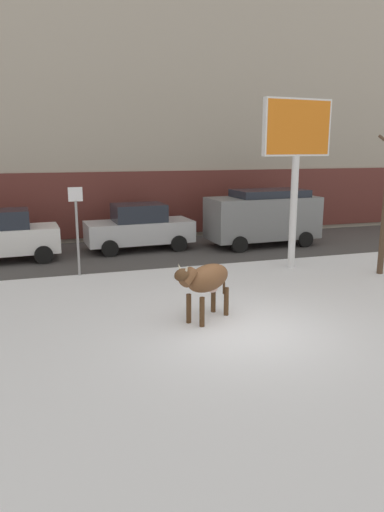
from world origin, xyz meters
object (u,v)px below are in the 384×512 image
(billboard, at_px, (297,138))
(car_white_hatchback, at_px, (7,236))
(cow_brown, at_px, (206,280))
(car_grey_van, at_px, (263,216))
(street_sign, at_px, (77,224))
(pedestrian_near_billboard, at_px, (259,214))
(pedestrian_by_cars, at_px, (191,217))
(car_silver_sedan, at_px, (139,227))

(billboard, distance_m, car_white_hatchback, 10.64)
(cow_brown, distance_m, billboard, 6.87)
(car_grey_van, distance_m, street_sign, 8.20)
(cow_brown, distance_m, street_sign, 5.73)
(car_white_hatchback, xyz_separation_m, pedestrian_near_billboard, (11.33, 2.94, -0.05))
(cow_brown, height_order, billboard, billboard)
(car_white_hatchback, distance_m, pedestrian_by_cars, 8.40)
(pedestrian_by_cars, bearing_deg, billboard, -78.03)
(car_white_hatchback, distance_m, car_silver_sedan, 4.94)
(pedestrian_near_billboard, xyz_separation_m, street_sign, (-9.06, -5.74, 0.79))
(billboard, height_order, car_silver_sedan, billboard)
(car_silver_sedan, relative_size, pedestrian_by_cars, 2.47)
(cow_brown, bearing_deg, car_silver_sedan, 89.33)
(pedestrian_near_billboard, bearing_deg, cow_brown, -121.00)
(cow_brown, relative_size, street_sign, 0.64)
(billboard, xyz_separation_m, pedestrian_near_billboard, (2.02, 6.83, -3.43))
(cow_brown, bearing_deg, car_white_hatchback, 121.41)
(street_sign, bearing_deg, car_silver_sedan, 51.47)
(cow_brown, distance_m, car_white_hatchback, 9.25)
(cow_brown, relative_size, billboard, 0.32)
(car_silver_sedan, height_order, car_grey_van, car_grey_van)
(car_white_hatchback, bearing_deg, cow_brown, -58.59)
(car_silver_sedan, distance_m, pedestrian_by_cars, 3.82)
(cow_brown, distance_m, car_grey_van, 9.32)
(cow_brown, height_order, car_grey_van, car_grey_van)
(car_silver_sedan, distance_m, street_sign, 4.31)
(cow_brown, xyz_separation_m, car_silver_sedan, (0.10, 8.41, -0.09))
(car_white_hatchback, relative_size, car_grey_van, 0.76)
(billboard, distance_m, pedestrian_near_billboard, 7.91)
(cow_brown, distance_m, pedestrian_by_cars, 11.25)
(car_grey_van, height_order, street_sign, street_sign)
(car_silver_sedan, height_order, street_sign, street_sign)
(billboard, distance_m, car_silver_sedan, 7.10)
(car_grey_van, relative_size, pedestrian_near_billboard, 2.71)
(street_sign, bearing_deg, cow_brown, -63.44)
(pedestrian_near_billboard, height_order, street_sign, street_sign)
(car_white_hatchback, bearing_deg, pedestrian_by_cars, 20.52)
(car_grey_van, relative_size, street_sign, 1.66)
(pedestrian_by_cars, xyz_separation_m, street_sign, (-5.59, -5.74, 0.79))
(billboard, xyz_separation_m, pedestrian_by_cars, (-1.45, 6.83, -3.43))
(car_silver_sedan, bearing_deg, pedestrian_near_billboard, 20.71)
(pedestrian_near_billboard, distance_m, street_sign, 10.75)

